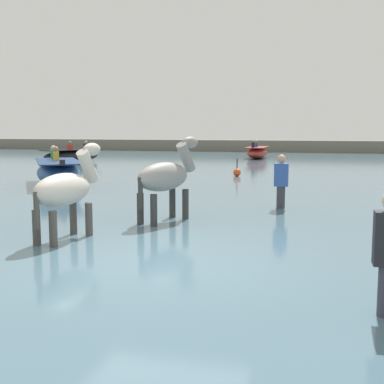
# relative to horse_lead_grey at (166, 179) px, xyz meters

# --- Properties ---
(ground_plane) EXTENTS (120.00, 120.00, 0.00)m
(ground_plane) POSITION_rel_horse_lead_grey_xyz_m (0.79, -2.93, -1.22)
(ground_plane) COLOR #666051
(water_surface) EXTENTS (90.00, 90.00, 0.36)m
(water_surface) POSITION_rel_horse_lead_grey_xyz_m (0.79, 7.07, -1.04)
(water_surface) COLOR #476675
(water_surface) RESTS_ON ground
(horse_lead_grey) EXTENTS (1.00, 1.88, 2.07)m
(horse_lead_grey) POSITION_rel_horse_lead_grey_xyz_m (0.00, 0.00, 0.00)
(horse_lead_grey) COLOR gray
(horse_lead_grey) RESTS_ON ground
(horse_trailing_pinto) EXTENTS (0.67, 1.83, 1.98)m
(horse_trailing_pinto) POSITION_rel_horse_lead_grey_xyz_m (-1.09, -2.09, -0.05)
(horse_trailing_pinto) COLOR beige
(horse_trailing_pinto) RESTS_ON ground
(boat_near_starboard) EXTENTS (2.71, 3.67, 1.20)m
(boat_near_starboard) POSITION_rel_horse_lead_grey_xyz_m (-10.97, 16.17, -0.50)
(boat_near_starboard) COLOR black
(boat_near_starboard) RESTS_ON water_surface
(boat_distant_east) EXTENTS (1.29, 3.84, 1.21)m
(boat_distant_east) POSITION_rel_horse_lead_grey_xyz_m (-1.33, 23.00, -0.49)
(boat_distant_east) COLOR #BC382D
(boat_distant_east) RESTS_ON water_surface
(boat_mid_channel) EXTENTS (3.36, 4.04, 1.29)m
(boat_mid_channel) POSITION_rel_horse_lead_grey_xyz_m (-5.65, 5.52, -0.45)
(boat_mid_channel) COLOR #28518E
(boat_mid_channel) RESTS_ON water_surface
(person_onlooker_left) EXTENTS (0.32, 0.20, 1.63)m
(person_onlooker_left) POSITION_rel_horse_lead_grey_xyz_m (2.10, 2.34, -0.35)
(person_onlooker_left) COLOR #383842
(person_onlooker_left) RESTS_ON ground
(channel_buoy) EXTENTS (0.31, 0.31, 0.71)m
(channel_buoy) POSITION_rel_horse_lead_grey_xyz_m (-0.34, 10.08, -0.70)
(channel_buoy) COLOR #E54C1E
(channel_buoy) RESTS_ON water_surface
(far_shoreline) EXTENTS (80.00, 2.40, 1.31)m
(far_shoreline) POSITION_rel_horse_lead_grey_xyz_m (0.79, 33.02, -0.57)
(far_shoreline) COLOR #706B5B
(far_shoreline) RESTS_ON ground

